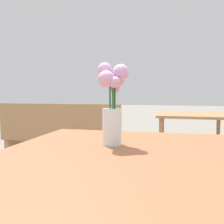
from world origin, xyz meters
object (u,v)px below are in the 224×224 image
(flower_vase, at_px, (112,105))
(table_front, at_px, (124,179))
(bench_middle, at_px, (61,139))
(table_back, at_px, (193,121))

(flower_vase, bearing_deg, table_front, -57.76)
(bench_middle, height_order, table_back, bench_middle)
(flower_vase, distance_m, bench_middle, 1.68)
(bench_middle, bearing_deg, table_front, -53.66)
(flower_vase, distance_m, table_back, 2.11)
(table_front, relative_size, bench_middle, 0.74)
(bench_middle, xyz_separation_m, table_back, (1.44, 0.74, 0.16))
(flower_vase, height_order, bench_middle, flower_vase)
(table_front, bearing_deg, flower_vase, 122.24)
(table_back, bearing_deg, table_front, -100.14)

